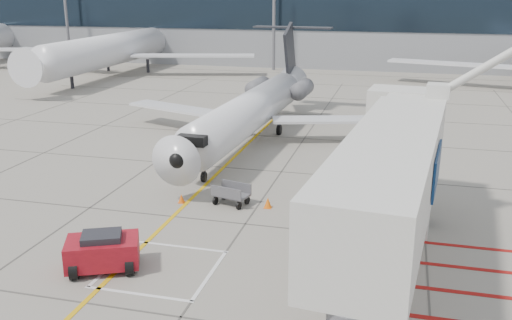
# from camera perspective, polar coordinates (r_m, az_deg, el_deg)

# --- Properties ---
(ground_plane) EXTENTS (260.00, 260.00, 0.00)m
(ground_plane) POSITION_cam_1_polar(r_m,az_deg,el_deg) (22.97, -3.80, -10.24)
(ground_plane) COLOR gray
(ground_plane) RESTS_ON ground
(regional_jet) EXTENTS (23.59, 29.20, 7.42)m
(regional_jet) POSITION_cam_1_polar(r_m,az_deg,el_deg) (37.23, -1.56, 6.45)
(regional_jet) COLOR silver
(regional_jet) RESTS_ON ground_plane
(jet_bridge) EXTENTS (10.98, 19.99, 7.67)m
(jet_bridge) POSITION_cam_1_polar(r_m,az_deg,el_deg) (20.05, 13.12, -2.87)
(jet_bridge) COLOR silver
(jet_bridge) RESTS_ON ground_plane
(pushback_tug) EXTENTS (3.17, 2.66, 1.58)m
(pushback_tug) POSITION_cam_1_polar(r_m,az_deg,el_deg) (22.89, -15.09, -8.72)
(pushback_tug) COLOR maroon
(pushback_tug) RESTS_ON ground_plane
(baggage_cart) EXTENTS (1.95, 1.50, 1.09)m
(baggage_cart) POSITION_cam_1_polar(r_m,az_deg,el_deg) (28.58, -2.50, -3.42)
(baggage_cart) COLOR #535257
(baggage_cart) RESTS_ON ground_plane
(ground_power_unit) EXTENTS (2.52, 1.61, 1.91)m
(ground_power_unit) POSITION_cam_1_polar(r_m,az_deg,el_deg) (26.15, 14.34, -4.98)
(ground_power_unit) COLOR silver
(ground_power_unit) RESTS_ON ground_plane
(cone_nose) EXTENTS (0.33, 0.33, 0.45)m
(cone_nose) POSITION_cam_1_polar(r_m,az_deg,el_deg) (29.12, -7.47, -3.83)
(cone_nose) COLOR #F15D0C
(cone_nose) RESTS_ON ground_plane
(cone_side) EXTENTS (0.38, 0.38, 0.53)m
(cone_side) POSITION_cam_1_polar(r_m,az_deg,el_deg) (28.22, 1.19, -4.29)
(cone_side) COLOR orange
(cone_side) RESTS_ON ground_plane
(terminal_building) EXTENTS (180.00, 28.00, 14.00)m
(terminal_building) POSITION_cam_1_polar(r_m,az_deg,el_deg) (89.51, 17.18, 13.97)
(terminal_building) COLOR gray
(terminal_building) RESTS_ON ground_plane
(terminal_glass_band) EXTENTS (180.00, 0.10, 6.00)m
(terminal_glass_band) POSITION_cam_1_polar(r_m,az_deg,el_deg) (75.45, 17.64, 14.28)
(terminal_glass_band) COLOR black
(terminal_glass_band) RESTS_ON ground_plane
(bg_aircraft_b) EXTENTS (33.69, 37.43, 11.23)m
(bg_aircraft_b) POSITION_cam_1_polar(r_m,az_deg,el_deg) (74.04, -13.61, 12.70)
(bg_aircraft_b) COLOR silver
(bg_aircraft_b) RESTS_ON ground_plane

